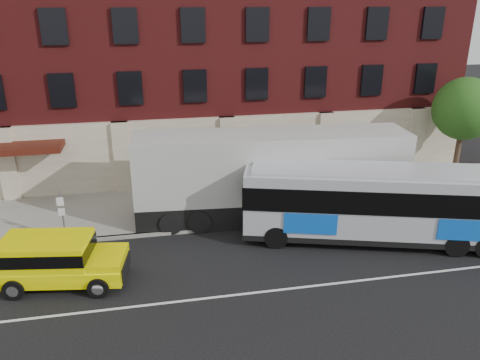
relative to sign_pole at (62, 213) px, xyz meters
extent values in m
plane|color=black|center=(8.50, -6.15, -1.45)|extent=(120.00, 120.00, 0.00)
cube|color=gray|center=(8.50, 2.85, -1.38)|extent=(60.00, 6.00, 0.15)
cube|color=gray|center=(8.50, -0.15, -1.38)|extent=(60.00, 0.25, 0.15)
cube|color=silver|center=(8.50, -5.65, -1.45)|extent=(60.00, 0.12, 0.01)
cube|color=maroon|center=(8.50, 10.85, 6.20)|extent=(30.00, 10.00, 15.00)
cube|color=beige|center=(8.50, 5.70, 0.70)|extent=(30.00, 0.35, 4.00)
cube|color=#42140B|center=(-2.50, 4.85, 1.80)|extent=(4.20, 2.20, 0.30)
cube|color=beige|center=(-3.50, 5.60, 0.70)|extent=(0.90, 0.55, 4.00)
cube|color=beige|center=(2.50, 5.60, 0.70)|extent=(0.90, 0.55, 4.00)
cube|color=beige|center=(8.50, 5.60, 0.70)|extent=(0.90, 0.55, 4.00)
cube|color=beige|center=(14.50, 5.60, 0.70)|extent=(0.90, 0.55, 4.00)
cube|color=beige|center=(20.50, 5.60, 0.70)|extent=(0.90, 0.55, 4.00)
cube|color=black|center=(-0.25, 5.77, 4.50)|extent=(1.30, 0.20, 1.80)
cube|color=black|center=(3.25, 5.77, 4.50)|extent=(1.30, 0.20, 1.80)
cube|color=black|center=(6.75, 5.77, 4.50)|extent=(1.30, 0.20, 1.80)
cube|color=black|center=(10.25, 5.77, 4.50)|extent=(1.30, 0.20, 1.80)
cube|color=black|center=(13.75, 5.77, 4.50)|extent=(1.30, 0.20, 1.80)
cube|color=black|center=(17.25, 5.77, 4.50)|extent=(1.30, 0.20, 1.80)
cube|color=black|center=(20.75, 5.77, 4.50)|extent=(1.30, 0.20, 1.80)
cube|color=black|center=(-0.25, 5.77, 7.70)|extent=(1.30, 0.20, 1.80)
cube|color=black|center=(3.25, 5.77, 7.70)|extent=(1.30, 0.20, 1.80)
cube|color=black|center=(6.75, 5.77, 7.70)|extent=(1.30, 0.20, 1.80)
cube|color=black|center=(10.25, 5.77, 7.70)|extent=(1.30, 0.20, 1.80)
cube|color=black|center=(13.75, 5.77, 7.70)|extent=(1.30, 0.20, 1.80)
cube|color=black|center=(17.25, 5.77, 7.70)|extent=(1.30, 0.20, 1.80)
cube|color=black|center=(20.75, 5.77, 7.70)|extent=(1.30, 0.20, 1.80)
cube|color=black|center=(-2.00, 5.63, 0.30)|extent=(2.60, 0.15, 2.80)
cube|color=black|center=(4.00, 5.63, 0.30)|extent=(2.60, 0.15, 2.80)
cube|color=black|center=(10.00, 5.63, 0.30)|extent=(2.60, 0.15, 2.80)
cube|color=black|center=(16.00, 5.63, 0.30)|extent=(2.60, 0.15, 2.80)
cylinder|color=gray|center=(0.00, 0.05, -0.20)|extent=(0.07, 0.07, 2.50)
cube|color=white|center=(0.00, -0.10, 0.60)|extent=(0.30, 0.03, 0.40)
cube|color=white|center=(0.00, -0.10, 0.10)|extent=(0.30, 0.03, 0.35)
cylinder|color=#3E2E1F|center=(22.00, 3.35, 0.20)|extent=(0.32, 0.32, 3.00)
sphere|color=#194914|center=(22.00, 3.35, 3.10)|extent=(3.60, 3.60, 3.60)
sphere|color=#194914|center=(22.70, 2.95, 2.60)|extent=(2.20, 2.20, 2.20)
sphere|color=#194914|center=(21.40, 3.75, 2.70)|extent=(2.00, 2.00, 2.00)
cube|color=#A5A8B0|center=(14.26, -2.64, 0.41)|extent=(12.80, 6.11, 2.99)
cube|color=black|center=(14.26, -2.64, -0.98)|extent=(12.87, 6.18, 0.26)
cube|color=#A5A8B0|center=(14.26, -2.64, 1.96)|extent=(12.11, 5.63, 0.13)
cube|color=black|center=(14.26, -2.64, 0.91)|extent=(12.91, 6.22, 1.05)
cube|color=blue|center=(10.66, -2.97, -0.14)|extent=(2.22, 0.70, 0.94)
cube|color=blue|center=(17.66, -2.25, -0.14)|extent=(2.22, 0.70, 0.94)
cylinder|color=black|center=(9.30, -2.39, -0.93)|extent=(1.09, 0.60, 1.05)
cylinder|color=black|center=(9.98, -0.13, -0.93)|extent=(1.09, 0.60, 1.05)
cylinder|color=black|center=(16.74, -4.61, -0.93)|extent=(1.09, 0.60, 1.05)
cylinder|color=black|center=(17.41, -2.34, -0.93)|extent=(1.09, 0.60, 1.05)
cylinder|color=black|center=(18.62, -2.70, -0.93)|extent=(1.09, 0.60, 1.05)
cube|color=#FFFA00|center=(0.46, -3.56, -0.80)|extent=(5.04, 2.71, 0.60)
cube|color=#FFFA00|center=(-0.09, -3.47, -0.01)|extent=(3.55, 2.44, 1.00)
cube|color=black|center=(-0.09, -3.47, 0.04)|extent=(3.60, 2.49, 0.50)
cube|color=#FFFA00|center=(2.08, -3.81, -0.35)|extent=(1.77, 2.10, 0.30)
cube|color=black|center=(2.84, -3.93, -0.75)|extent=(0.31, 1.59, 0.55)
cylinder|color=black|center=(1.83, -4.76, -1.05)|extent=(0.83, 0.40, 0.80)
cylinder|color=silver|center=(1.83, -4.76, -1.05)|extent=(0.48, 0.36, 0.44)
cylinder|color=black|center=(2.13, -2.83, -1.05)|extent=(0.83, 0.40, 0.80)
cylinder|color=silver|center=(2.13, -2.83, -1.05)|extent=(0.48, 0.36, 0.44)
cylinder|color=black|center=(-1.22, -4.29, -1.05)|extent=(0.83, 0.40, 0.80)
cylinder|color=silver|center=(-1.22, -4.29, -1.05)|extent=(0.48, 0.36, 0.44)
cylinder|color=black|center=(-0.92, -2.36, -1.05)|extent=(0.83, 0.40, 0.80)
cylinder|color=silver|center=(-0.92, -2.36, -1.05)|extent=(0.48, 0.36, 0.44)
cube|color=black|center=(9.88, 0.76, -0.84)|extent=(13.46, 3.70, 1.22)
cube|color=#B3B3AF|center=(9.88, 0.76, 1.37)|extent=(13.46, 3.74, 3.21)
cylinder|color=black|center=(4.81, -0.12, -0.90)|extent=(1.13, 0.40, 1.11)
cylinder|color=black|center=(5.01, 2.42, -0.90)|extent=(1.13, 0.40, 1.11)
cylinder|color=black|center=(6.13, -0.22, -0.90)|extent=(1.13, 0.40, 1.11)
cylinder|color=black|center=(6.33, 2.32, -0.90)|extent=(1.13, 0.40, 1.11)
cylinder|color=black|center=(13.42, -0.80, -0.90)|extent=(1.13, 0.40, 1.11)
cylinder|color=black|center=(13.62, 1.74, -0.90)|extent=(1.13, 0.40, 1.11)
cylinder|color=black|center=(14.74, -0.91, -0.90)|extent=(1.13, 0.40, 1.11)
cylinder|color=black|center=(14.94, 1.63, -0.90)|extent=(1.13, 0.40, 1.11)
camera|label=1|loc=(4.08, -20.47, 8.92)|focal=35.40mm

